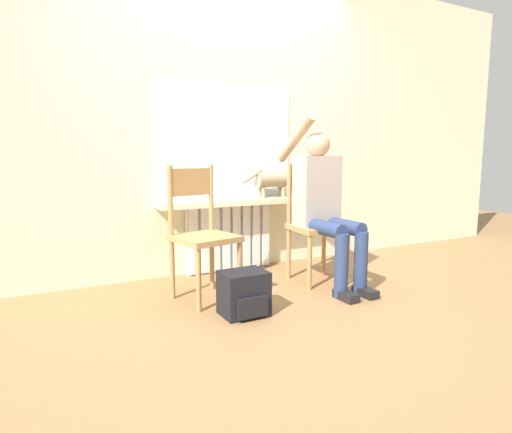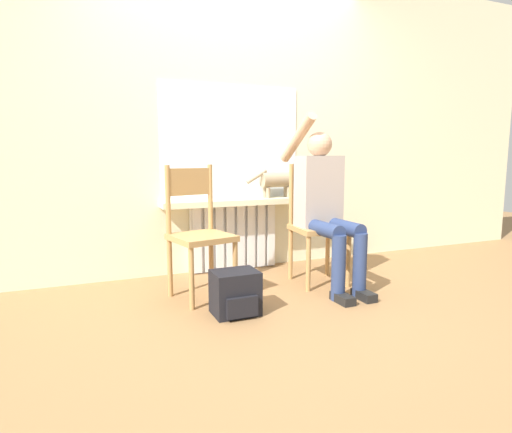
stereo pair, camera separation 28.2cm
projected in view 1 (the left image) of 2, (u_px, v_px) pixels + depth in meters
ground_plane at (302, 310)px, 2.83m from camera, size 12.00×12.00×0.00m
wall_with_window at (225, 117)px, 3.72m from camera, size 7.00×0.06×2.70m
radiator at (230, 237)px, 3.79m from camera, size 0.79×0.08×0.59m
windowsill at (232, 202)px, 3.69m from camera, size 1.31×0.23×0.05m
window_glass at (227, 143)px, 3.72m from camera, size 1.26×0.01×0.97m
chair_left at (202, 232)px, 3.01m from camera, size 0.47×0.47×0.95m
chair_right at (315, 222)px, 3.46m from camera, size 0.42×0.42×0.95m
person at (324, 200)px, 3.32m from camera, size 0.36×0.98×1.34m
cat at (273, 180)px, 3.84m from camera, size 0.51×0.13×0.26m
backpack at (244, 293)px, 2.73m from camera, size 0.29×0.26×0.28m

